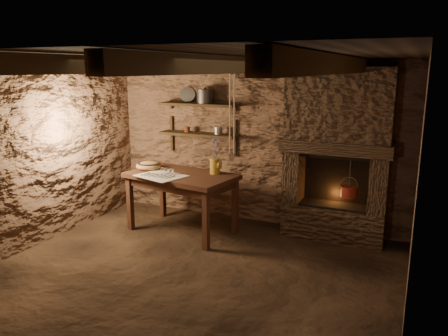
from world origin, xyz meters
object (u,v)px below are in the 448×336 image
at_px(work_table, 182,201).
at_px(wooden_bowl, 149,166).
at_px(red_pot, 349,191).
at_px(stoneware_jug, 215,159).
at_px(iron_stockpot, 205,97).

height_order(work_table, wooden_bowl, wooden_bowl).
height_order(wooden_bowl, red_pot, red_pot).
xyz_separation_m(stoneware_jug, iron_stockpot, (-0.41, 0.52, 0.80)).
bearing_deg(work_table, red_pot, 24.01).
distance_m(stoneware_jug, iron_stockpot, 1.04).
distance_m(wooden_bowl, iron_stockpot, 1.32).
relative_size(work_table, wooden_bowl, 4.27).
xyz_separation_m(work_table, red_pot, (2.19, 0.60, 0.25)).
height_order(iron_stockpot, red_pot, iron_stockpot).
distance_m(work_table, red_pot, 2.29).
bearing_deg(iron_stockpot, red_pot, -3.16).
distance_m(work_table, iron_stockpot, 1.58).
height_order(work_table, red_pot, red_pot).
xyz_separation_m(work_table, wooden_bowl, (-0.58, 0.06, 0.44)).
relative_size(stoneware_jug, iron_stockpot, 1.98).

